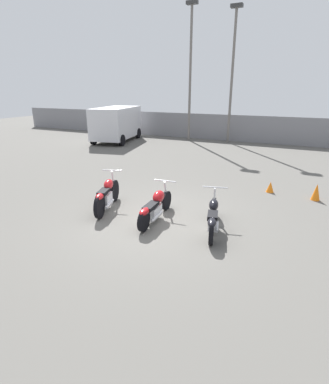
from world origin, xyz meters
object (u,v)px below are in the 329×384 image
(motorcycle_slot_0, at_px, (107,195))
(light_pole_left, at_px, (233,66))
(traffic_cone_far, at_px, (270,187))
(light_pole_right, at_px, (191,64))
(traffic_cone_near, at_px, (316,192))
(motorcycle_slot_1, at_px, (155,206))
(parked_van, at_px, (117,123))
(motorcycle_slot_2, at_px, (213,216))

(motorcycle_slot_0, bearing_deg, light_pole_left, 71.52)
(motorcycle_slot_0, xyz_separation_m, traffic_cone_far, (4.15, 3.72, -0.25))
(motorcycle_slot_0, relative_size, traffic_cone_far, 5.31)
(light_pole_left, xyz_separation_m, motorcycle_slot_0, (-0.25, -13.12, -4.28))
(light_pole_right, xyz_separation_m, traffic_cone_near, (7.99, -9.28, -4.64))
(motorcycle_slot_1, height_order, traffic_cone_near, motorcycle_slot_1)
(light_pole_left, relative_size, traffic_cone_far, 21.69)
(light_pole_right, xyz_separation_m, motorcycle_slot_1, (4.05, -12.88, -4.51))
(traffic_cone_near, height_order, traffic_cone_far, traffic_cone_near)
(motorcycle_slot_0, bearing_deg, light_pole_right, 83.31)
(motorcycle_slot_0, xyz_separation_m, parked_van, (-6.66, 10.35, 0.79))
(motorcycle_slot_1, bearing_deg, light_pole_right, 103.66)
(traffic_cone_far, bearing_deg, light_pole_left, 112.52)
(traffic_cone_far, bearing_deg, traffic_cone_near, -7.47)
(light_pole_right, height_order, traffic_cone_near, light_pole_right)
(motorcycle_slot_0, distance_m, traffic_cone_near, 6.60)
(motorcycle_slot_2, height_order, parked_van, parked_van)
(parked_van, xyz_separation_m, traffic_cone_far, (10.81, -6.63, -1.04))
(light_pole_right, bearing_deg, motorcycle_slot_1, -72.53)
(light_pole_right, bearing_deg, traffic_cone_near, -49.27)
(motorcycle_slot_2, bearing_deg, traffic_cone_near, 42.01)
(motorcycle_slot_0, xyz_separation_m, traffic_cone_near, (5.57, 3.53, -0.17))
(traffic_cone_near, bearing_deg, motorcycle_slot_2, -123.36)
(parked_van, bearing_deg, traffic_cone_far, -43.66)
(motorcycle_slot_2, bearing_deg, parked_van, 119.02)
(traffic_cone_near, bearing_deg, parked_van, 150.89)
(light_pole_left, relative_size, motorcycle_slot_2, 3.97)
(light_pole_left, relative_size, light_pole_right, 0.96)
(motorcycle_slot_1, distance_m, parked_van, 13.34)
(light_pole_right, relative_size, parked_van, 1.77)
(light_pole_left, height_order, motorcycle_slot_1, light_pole_left)
(light_pole_left, height_order, traffic_cone_near, light_pole_left)
(light_pole_left, bearing_deg, motorcycle_slot_2, -77.24)
(light_pole_right, bearing_deg, motorcycle_slot_2, -66.25)
(light_pole_right, relative_size, motorcycle_slot_1, 4.00)
(light_pole_right, height_order, parked_van, light_pole_right)
(traffic_cone_far, bearing_deg, motorcycle_slot_0, -138.13)
(light_pole_right, distance_m, motorcycle_slot_1, 14.23)
(motorcycle_slot_0, xyz_separation_m, motorcycle_slot_2, (3.23, -0.02, -0.05))
(motorcycle_slot_1, relative_size, parked_van, 0.44)
(light_pole_right, height_order, motorcycle_slot_0, light_pole_right)
(light_pole_left, bearing_deg, motorcycle_slot_1, -84.01)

